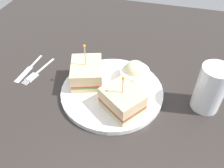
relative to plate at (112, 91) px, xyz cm
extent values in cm
cube|color=#2D2826|center=(0.00, 0.00, -1.63)|extent=(112.40, 112.40, 2.00)
cylinder|color=white|center=(0.00, 0.00, 0.00)|extent=(25.88, 25.88, 1.26)
cube|color=beige|center=(-1.87, -7.26, 1.29)|extent=(11.70, 10.39, 1.33)
cube|color=#478438|center=(-1.87, -7.26, 2.16)|extent=(11.70, 10.39, 0.40)
cube|color=red|center=(-1.87, -7.26, 2.61)|extent=(11.70, 10.39, 0.50)
cube|color=#E0B784|center=(-1.87, -7.26, 3.63)|extent=(11.70, 10.39, 1.55)
cube|color=beige|center=(-1.87, -7.26, 5.07)|extent=(11.70, 10.39, 1.33)
cylinder|color=tan|center=(-1.87, -7.26, 8.22)|extent=(0.30, 0.30, 6.30)
sphere|color=orange|center=(-1.87, -7.26, 11.37)|extent=(0.70, 0.70, 0.70)
cube|color=beige|center=(5.21, 3.84, 1.29)|extent=(11.05, 11.41, 1.31)
cube|color=#478438|center=(5.21, 3.84, 2.14)|extent=(11.05, 11.41, 0.40)
cube|color=red|center=(5.21, 3.84, 2.59)|extent=(11.05, 11.41, 0.50)
cube|color=#E0B784|center=(5.21, 3.84, 3.65)|extent=(11.05, 11.41, 1.62)
cube|color=beige|center=(5.21, 3.84, 5.12)|extent=(11.05, 11.41, 1.31)
cylinder|color=tan|center=(5.21, 3.84, 7.56)|extent=(0.30, 0.30, 4.88)
sphere|color=orange|center=(5.21, 3.84, 10.00)|extent=(0.70, 0.70, 0.70)
cylinder|color=white|center=(-5.61, 4.60, 2.10)|extent=(7.71, 7.71, 2.94)
sphere|color=beige|center=(-5.61, 4.60, 3.41)|extent=(5.55, 5.55, 5.55)
cylinder|color=silver|center=(-1.79, 22.73, 4.17)|extent=(5.87, 5.87, 9.61)
cylinder|color=white|center=(-1.79, 22.73, 5.23)|extent=(6.67, 6.67, 11.72)
cube|color=silver|center=(-5.58, -21.72, -0.46)|extent=(7.65, 2.32, 0.35)
cube|color=silver|center=(-0.07, -23.00, -0.46)|extent=(4.00, 2.95, 0.35)
cube|color=silver|center=(1.91, -24.22, -0.46)|extent=(1.99, 0.63, 0.35)
cube|color=silver|center=(2.02, -23.73, -0.46)|extent=(1.99, 0.63, 0.35)
cube|color=silver|center=(2.13, -23.25, -0.46)|extent=(1.99, 0.63, 0.35)
cube|color=silver|center=(2.25, -22.76, -0.46)|extent=(1.99, 0.63, 0.35)
cube|color=silver|center=(-6.11, -25.45, -0.46)|extent=(7.59, 1.10, 0.35)
cube|color=silver|center=(-0.53, -25.82, -0.46)|extent=(7.08, 1.96, 0.24)
camera|label=1|loc=(40.90, 11.12, 42.48)|focal=37.66mm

